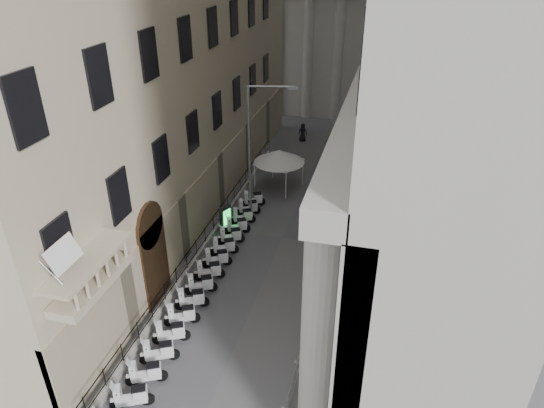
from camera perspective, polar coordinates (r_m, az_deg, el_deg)
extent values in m
cylinder|color=white|center=(35.77, -2.04, 3.09)|extent=(0.06, 0.06, 2.06)
cylinder|color=white|center=(35.19, 2.07, 2.64)|extent=(0.06, 0.06, 2.06)
cylinder|color=white|center=(38.06, -0.95, 4.74)|extent=(0.06, 0.06, 2.06)
cylinder|color=white|center=(37.52, 2.93, 4.33)|extent=(0.06, 0.06, 2.06)
cube|color=silver|center=(36.17, 0.51, 5.28)|extent=(2.81, 2.81, 0.11)
cone|color=silver|center=(35.99, 0.51, 5.96)|extent=(3.75, 3.75, 0.94)
cylinder|color=gray|center=(30.23, -2.66, 5.38)|extent=(0.16, 0.16, 9.03)
cylinder|color=gray|center=(28.67, -0.09, 13.66)|extent=(2.68, 0.67, 0.12)
cube|color=gray|center=(28.66, 2.46, 13.51)|extent=(0.60, 0.36, 0.17)
cube|color=black|center=(30.82, -5.47, -1.77)|extent=(0.58, 0.88, 1.81)
cube|color=#19E54C|center=(30.64, -5.30, -1.53)|extent=(0.29, 0.61, 1.01)
imported|color=#0D1036|center=(35.67, 5.40, 2.72)|extent=(0.70, 0.48, 1.86)
imported|color=black|center=(36.61, 7.77, 3.30)|extent=(1.06, 0.92, 1.88)
imported|color=black|center=(45.30, 3.64, 8.41)|extent=(0.84, 0.56, 1.68)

